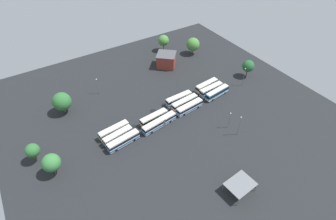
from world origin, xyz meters
name	(u,v)px	position (x,y,z in m)	size (l,w,h in m)	color
ground_plane	(169,114)	(0.00, 0.00, 0.00)	(126.43, 126.43, 0.00)	black
bus_row0_slot0	(207,85)	(-23.25, -5.16, 1.85)	(11.81, 3.60, 3.50)	silver
bus_row0_slot1	(211,89)	(-23.14, -1.87, 1.85)	(11.96, 3.27, 3.50)	silver
bus_row0_slot2	(217,93)	(-23.77, 1.43, 1.85)	(12.52, 3.93, 3.50)	teal
bus_row1_slot0	(179,99)	(-7.43, -4.13, 1.85)	(12.12, 2.77, 3.50)	silver
bus_row1_slot1	(185,102)	(-8.02, -0.72, 1.85)	(12.49, 3.49, 3.50)	silver
bus_row1_slot2	(189,107)	(-8.03, 2.78, 1.85)	(12.41, 3.57, 3.50)	silver
bus_row2_slot1	(154,118)	(7.42, 0.52, 1.85)	(11.88, 3.48, 3.50)	silver
bus_row2_slot2	(159,123)	(7.07, 4.07, 1.85)	(14.99, 4.38, 3.50)	silver
bus_row3_slot0	(114,131)	(23.40, -1.44, 1.85)	(11.98, 3.71, 3.50)	silver
bus_row3_slot1	(118,136)	(23.30, 1.84, 1.85)	(11.69, 4.05, 3.50)	silver
bus_row3_slot2	(123,141)	(22.67, 5.05, 1.85)	(12.62, 3.98, 3.50)	silver
depot_building	(166,60)	(-18.22, -31.17, 3.39)	(12.65, 12.63, 6.73)	maroon
maintenance_shelter	(240,184)	(1.04, 41.28, 3.56)	(8.98, 7.25, 3.75)	slate
lamp_post_near_entrance	(98,86)	(18.91, -27.96, 4.23)	(0.56, 0.28, 7.64)	slate
lamp_post_far_corner	(244,76)	(-38.83, 1.46, 4.92)	(0.56, 0.28, 8.99)	slate
lamp_post_by_building	(229,120)	(-14.93, 18.67, 4.09)	(0.56, 0.28, 7.35)	slate
lamp_post_mid_lot	(239,125)	(-15.21, 23.39, 4.90)	(0.56, 0.28, 8.95)	slate
tree_northwest	(51,163)	(46.78, 4.57, 5.54)	(5.88, 5.88, 8.49)	brown
tree_north_edge	(163,41)	(-25.20, -45.14, 6.02)	(5.80, 5.80, 8.94)	brown
tree_east_edge	(248,66)	(-45.62, -2.83, 5.69)	(5.57, 5.57, 8.49)	brown
tree_west_edge	(62,102)	(35.38, -23.59, 5.64)	(7.40, 7.40, 9.35)	brown
tree_northeast	(32,150)	(50.70, -3.90, 5.40)	(4.71, 4.71, 7.78)	brown
tree_south_edge	(193,44)	(-36.53, -33.88, 5.56)	(6.91, 6.91, 9.02)	brown
puddle_centre_drain	(153,111)	(4.75, -4.96, 0.00)	(2.64, 2.64, 0.01)	black
puddle_near_shelter	(164,105)	(-1.17, -6.04, 0.00)	(2.00, 2.00, 0.01)	black
puddle_back_corner	(133,128)	(16.14, -0.42, 0.00)	(3.58, 3.58, 0.01)	black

